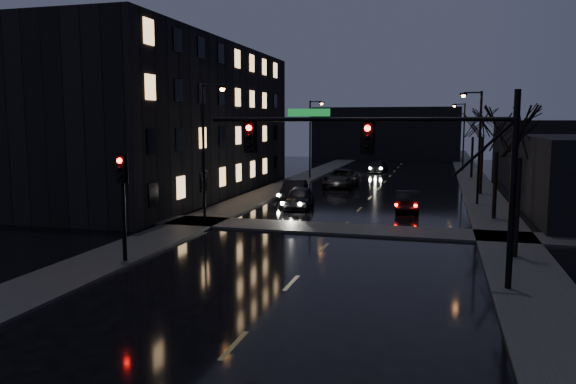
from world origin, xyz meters
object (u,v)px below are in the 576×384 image
Objects in this scene: oncoming_car_a at (299,198)px; oncoming_car_c at (341,178)px; oncoming_car_b at (294,190)px; lead_car at (408,201)px; oncoming_car_d at (378,167)px.

oncoming_car_c is at bearing 81.03° from oncoming_car_a.
oncoming_car_a is 4.04m from oncoming_car_b.
oncoming_car_c is 1.38× the size of lead_car.
oncoming_car_b reaches higher than oncoming_car_d.
oncoming_car_c is at bearing 71.42° from oncoming_car_b.
oncoming_car_c reaches higher than lead_car.
oncoming_car_b is at bearing -101.25° from oncoming_car_c.
oncoming_car_a is 7.26m from lead_car.
oncoming_car_c is at bearing -88.35° from oncoming_car_d.
oncoming_car_c reaches higher than oncoming_car_a.
oncoming_car_a is 0.98× the size of oncoming_car_d.
oncoming_car_b is 9.04m from lead_car.
oncoming_car_d is at bearing 79.42° from oncoming_car_a.
oncoming_car_b reaches higher than oncoming_car_a.
lead_car reaches higher than oncoming_car_d.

